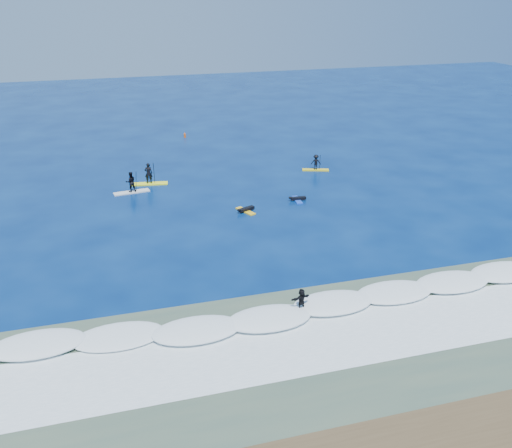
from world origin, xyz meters
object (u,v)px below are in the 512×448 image
object	(u,v)px
sup_paddler_center	(131,184)
prone_paddler_near	(246,210)
prone_paddler_far	(297,199)
sup_paddler_right	(316,163)
sup_paddler_left	(149,177)
wave_surfer	(301,301)
marker_buoy	(185,135)

from	to	relation	value
sup_paddler_center	prone_paddler_near	xyz separation A→B (m)	(8.48, -7.17, -0.68)
sup_paddler_center	prone_paddler_far	xyz separation A→B (m)	(13.38, -5.95, -0.69)
sup_paddler_right	prone_paddler_near	size ratio (longest dim) A/B	1.29
sup_paddler_right	prone_paddler_far	world-z (taller)	sup_paddler_right
sup_paddler_left	wave_surfer	distance (m)	25.35
sup_paddler_center	prone_paddler_near	size ratio (longest dim) A/B	1.54
sup_paddler_right	prone_paddler_far	xyz separation A→B (m)	(-4.62, -7.44, -0.58)
prone_paddler_near	sup_paddler_center	bearing A→B (deg)	26.88
sup_paddler_center	prone_paddler_near	world-z (taller)	sup_paddler_center
sup_paddler_left	prone_paddler_far	xyz separation A→B (m)	(11.62, -7.81, -0.60)
sup_paddler_right	prone_paddler_near	bearing A→B (deg)	-118.70
sup_paddler_center	marker_buoy	xyz separation A→B (m)	(7.78, 17.86, -0.54)
sup_paddler_left	prone_paddler_near	xyz separation A→B (m)	(6.72, -9.03, -0.59)
sup_paddler_right	prone_paddler_far	size ratio (longest dim) A/B	1.39
wave_surfer	sup_paddler_left	bearing A→B (deg)	90.45
sup_paddler_left	prone_paddler_far	bearing A→B (deg)	-25.20
sup_paddler_left	marker_buoy	world-z (taller)	sup_paddler_left
prone_paddler_far	wave_surfer	bearing A→B (deg)	165.40
sup_paddler_right	marker_buoy	world-z (taller)	sup_paddler_right
prone_paddler_near	prone_paddler_far	bearing A→B (deg)	-98.91
sup_paddler_left	prone_paddler_far	size ratio (longest dim) A/B	1.78
sup_paddler_center	marker_buoy	size ratio (longest dim) A/B	4.88
wave_surfer	marker_buoy	size ratio (longest dim) A/B	2.99
sup_paddler_left	prone_paddler_near	world-z (taller)	sup_paddler_left
sup_paddler_center	prone_paddler_near	bearing A→B (deg)	-47.99
wave_surfer	prone_paddler_near	bearing A→B (deg)	73.69
sup_paddler_right	prone_paddler_near	xyz separation A→B (m)	(-9.52, -8.66, -0.57)
sup_paddler_center	wave_surfer	bearing A→B (deg)	-79.76
sup_paddler_right	marker_buoy	xyz separation A→B (m)	(-10.22, 16.37, -0.43)
prone_paddler_far	sup_paddler_right	bearing A→B (deg)	-27.07
sup_paddler_right	sup_paddler_left	bearing A→B (deg)	-162.30
prone_paddler_far	wave_surfer	xyz separation A→B (m)	(-5.95, -16.90, 0.65)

